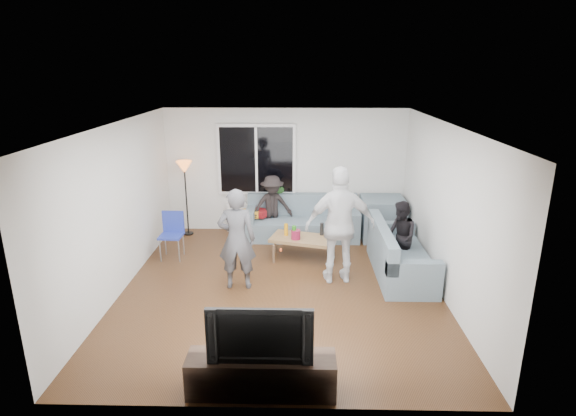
{
  "coord_description": "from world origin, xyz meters",
  "views": [
    {
      "loc": [
        0.27,
        -6.72,
        3.41
      ],
      "look_at": [
        0.1,
        0.6,
        1.15
      ],
      "focal_mm": 28.77,
      "sensor_mm": 36.0,
      "label": 1
    }
  ],
  "objects_px": {
    "tv_console": "(261,374)",
    "television": "(261,331)",
    "coffee_table": "(301,247)",
    "player_left": "(237,239)",
    "sofa_back_section": "(302,218)",
    "side_chair": "(171,236)",
    "spectator_right": "(400,237)",
    "sofa_right_section": "(401,250)",
    "floor_lamp": "(186,199)",
    "spectator_back": "(272,207)",
    "player_right": "(340,226)"
  },
  "relations": [
    {
      "from": "sofa_back_section",
      "to": "sofa_right_section",
      "type": "bearing_deg",
      "value": -45.87
    },
    {
      "from": "side_chair",
      "to": "television",
      "type": "relative_size",
      "value": 0.78
    },
    {
      "from": "spectator_back",
      "to": "coffee_table",
      "type": "bearing_deg",
      "value": -78.52
    },
    {
      "from": "sofa_back_section",
      "to": "side_chair",
      "type": "height_order",
      "value": "side_chair"
    },
    {
      "from": "sofa_back_section",
      "to": "floor_lamp",
      "type": "bearing_deg",
      "value": 176.76
    },
    {
      "from": "sofa_back_section",
      "to": "floor_lamp",
      "type": "relative_size",
      "value": 1.47
    },
    {
      "from": "coffee_table",
      "to": "player_left",
      "type": "relative_size",
      "value": 0.67
    },
    {
      "from": "sofa_right_section",
      "to": "player_right",
      "type": "distance_m",
      "value": 1.24
    },
    {
      "from": "floor_lamp",
      "to": "sofa_right_section",
      "type": "bearing_deg",
      "value": -24.45
    },
    {
      "from": "sofa_right_section",
      "to": "side_chair",
      "type": "bearing_deg",
      "value": 82.0
    },
    {
      "from": "television",
      "to": "player_left",
      "type": "bearing_deg",
      "value": 102.87
    },
    {
      "from": "sofa_right_section",
      "to": "television",
      "type": "height_order",
      "value": "television"
    },
    {
      "from": "sofa_right_section",
      "to": "tv_console",
      "type": "height_order",
      "value": "sofa_right_section"
    },
    {
      "from": "sofa_back_section",
      "to": "coffee_table",
      "type": "xyz_separation_m",
      "value": [
        -0.02,
        -1.06,
        -0.22
      ]
    },
    {
      "from": "coffee_table",
      "to": "television",
      "type": "bearing_deg",
      "value": -96.92
    },
    {
      "from": "floor_lamp",
      "to": "player_right",
      "type": "bearing_deg",
      "value": -35.52
    },
    {
      "from": "player_left",
      "to": "tv_console",
      "type": "relative_size",
      "value": 1.02
    },
    {
      "from": "sofa_right_section",
      "to": "player_right",
      "type": "xyz_separation_m",
      "value": [
        -1.08,
        -0.29,
        0.54
      ]
    },
    {
      "from": "sofa_back_section",
      "to": "spectator_right",
      "type": "relative_size",
      "value": 1.86
    },
    {
      "from": "sofa_right_section",
      "to": "player_left",
      "type": "relative_size",
      "value": 1.22
    },
    {
      "from": "floor_lamp",
      "to": "sofa_back_section",
      "type": "bearing_deg",
      "value": -3.24
    },
    {
      "from": "floor_lamp",
      "to": "spectator_back",
      "type": "xyz_separation_m",
      "value": [
        1.79,
        -0.11,
        -0.13
      ]
    },
    {
      "from": "floor_lamp",
      "to": "player_left",
      "type": "distance_m",
      "value": 2.76
    },
    {
      "from": "television",
      "to": "floor_lamp",
      "type": "bearing_deg",
      "value": 111.51
    },
    {
      "from": "tv_console",
      "to": "side_chair",
      "type": "bearing_deg",
      "value": 118.06
    },
    {
      "from": "sofa_right_section",
      "to": "spectator_right",
      "type": "xyz_separation_m",
      "value": [
        0.0,
        0.15,
        0.19
      ]
    },
    {
      "from": "player_left",
      "to": "tv_console",
      "type": "height_order",
      "value": "player_left"
    },
    {
      "from": "player_left",
      "to": "sofa_right_section",
      "type": "bearing_deg",
      "value": -169.8
    },
    {
      "from": "sofa_back_section",
      "to": "player_left",
      "type": "xyz_separation_m",
      "value": [
        -1.05,
        -2.27,
        0.39
      ]
    },
    {
      "from": "spectator_right",
      "to": "tv_console",
      "type": "height_order",
      "value": "spectator_right"
    },
    {
      "from": "side_chair",
      "to": "tv_console",
      "type": "distance_m",
      "value": 4.12
    },
    {
      "from": "side_chair",
      "to": "sofa_right_section",
      "type": "bearing_deg",
      "value": -5.81
    },
    {
      "from": "sofa_right_section",
      "to": "spectator_back",
      "type": "relative_size",
      "value": 1.54
    },
    {
      "from": "sofa_back_section",
      "to": "sofa_right_section",
      "type": "relative_size",
      "value": 1.15
    },
    {
      "from": "spectator_back",
      "to": "tv_console",
      "type": "distance_m",
      "value": 4.82
    },
    {
      "from": "player_left",
      "to": "player_right",
      "type": "xyz_separation_m",
      "value": [
        1.63,
        0.27,
        0.15
      ]
    },
    {
      "from": "sofa_right_section",
      "to": "television",
      "type": "relative_size",
      "value": 1.81
    },
    {
      "from": "sofa_back_section",
      "to": "spectator_back",
      "type": "xyz_separation_m",
      "value": [
        -0.62,
        0.03,
        0.23
      ]
    },
    {
      "from": "floor_lamp",
      "to": "television",
      "type": "relative_size",
      "value": 1.41
    },
    {
      "from": "tv_console",
      "to": "television",
      "type": "distance_m",
      "value": 0.54
    },
    {
      "from": "side_chair",
      "to": "player_right",
      "type": "height_order",
      "value": "player_right"
    },
    {
      "from": "spectator_back",
      "to": "television",
      "type": "bearing_deg",
      "value": -105.52
    },
    {
      "from": "coffee_table",
      "to": "player_right",
      "type": "height_order",
      "value": "player_right"
    },
    {
      "from": "coffee_table",
      "to": "side_chair",
      "type": "bearing_deg",
      "value": -177.92
    },
    {
      "from": "floor_lamp",
      "to": "television",
      "type": "height_order",
      "value": "floor_lamp"
    },
    {
      "from": "player_right",
      "to": "spectator_back",
      "type": "distance_m",
      "value": 2.38
    },
    {
      "from": "player_left",
      "to": "television",
      "type": "height_order",
      "value": "player_left"
    },
    {
      "from": "television",
      "to": "spectator_right",
      "type": "bearing_deg",
      "value": 56.29
    },
    {
      "from": "tv_console",
      "to": "television",
      "type": "bearing_deg",
      "value": 0.0
    },
    {
      "from": "sofa_right_section",
      "to": "spectator_back",
      "type": "distance_m",
      "value": 2.88
    }
  ]
}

